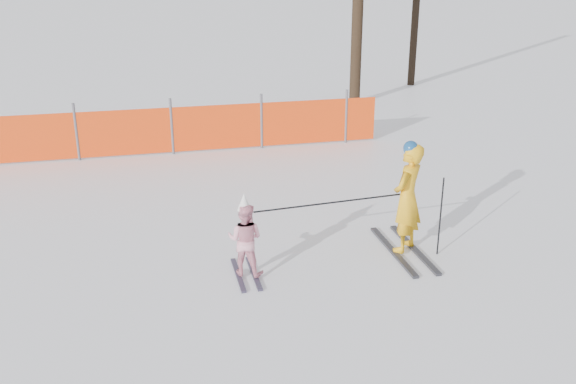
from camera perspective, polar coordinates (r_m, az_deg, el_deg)
The scene contains 5 objects.
ground at distance 9.12m, azimuth 0.72°, elevation -6.97°, with size 120.00×120.00×0.00m, color white.
adult at distance 9.49m, azimuth 10.55°, elevation -0.56°, with size 0.71×1.70×1.72m.
child at distance 8.77m, azimuth -3.83°, elevation -4.17°, with size 0.63×0.99×1.22m.
ski_poles at distance 9.16m, azimuth 7.28°, elevation -1.42°, with size 2.77×0.21×1.20m.
safety_fence at distance 14.47m, azimuth -20.96°, elevation 4.57°, with size 14.72×0.06×1.25m.
Camera 1 is at (-1.95, -7.84, 4.23)m, focal length 40.00 mm.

